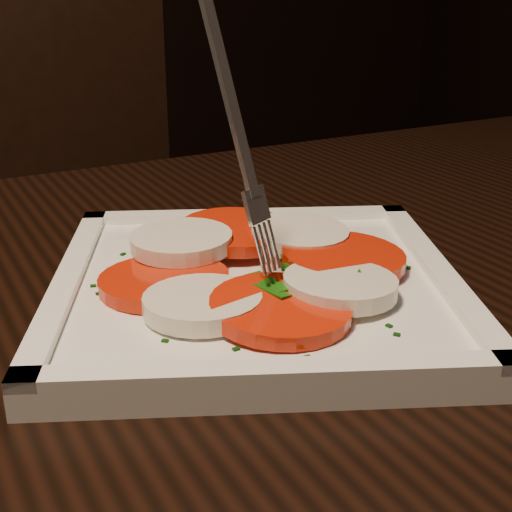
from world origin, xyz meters
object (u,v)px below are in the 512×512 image
object	(u,v)px
plate	(256,290)
chair	(86,220)
fork	(229,132)
table	(387,431)

from	to	relation	value
plate	chair	bearing A→B (deg)	86.24
chair	fork	xyz separation A→B (m)	(-0.07, -0.85, 0.33)
table	chair	world-z (taller)	chair
table	plate	xyz separation A→B (m)	(-0.08, 0.03, 0.11)
chair	table	bearing A→B (deg)	-97.21
fork	table	bearing A→B (deg)	-43.09
table	chair	xyz separation A→B (m)	(-0.03, 0.87, -0.12)
table	chair	bearing A→B (deg)	91.79
table	chair	size ratio (longest dim) A/B	1.34
plate	fork	size ratio (longest dim) A/B	1.60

